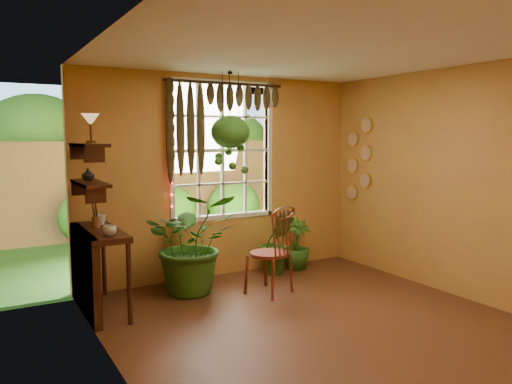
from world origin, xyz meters
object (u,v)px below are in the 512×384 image
Objects in this scene: potted_plant_left at (193,243)px; potted_plant_mid at (277,242)px; windsor_chair at (271,265)px; hanging_basket at (230,135)px; counter_ledge at (90,262)px.

potted_plant_left is 1.35m from potted_plant_mid.
potted_plant_left is at bearing 124.62° from windsor_chair.
potted_plant_left is at bearing -162.11° from hanging_basket.
potted_plant_left is at bearing 4.56° from counter_ledge.
hanging_basket reaches higher than counter_ledge.
counter_ledge is at bearing -175.44° from potted_plant_left.
windsor_chair is at bearing -11.37° from counter_ledge.
potted_plant_left is 1.45m from hanging_basket.
potted_plant_left is at bearing -171.08° from potted_plant_mid.
windsor_chair is 0.98m from potted_plant_left.
hanging_basket is (1.84, 0.30, 1.36)m from counter_ledge.
windsor_chair is at bearing -126.49° from potted_plant_mid.
potted_plant_mid is at bearing 30.42° from windsor_chair.
potted_plant_mid is (1.33, 0.21, -0.17)m from potted_plant_left.
counter_ledge is at bearing 145.53° from windsor_chair.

